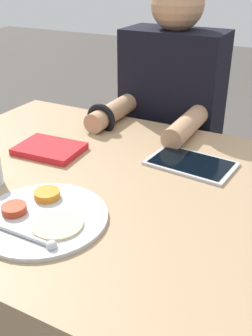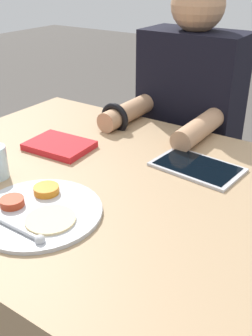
{
  "view_description": "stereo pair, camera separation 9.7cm",
  "coord_description": "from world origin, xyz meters",
  "px_view_note": "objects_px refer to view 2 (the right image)",
  "views": [
    {
      "loc": [
        0.45,
        -0.78,
        1.23
      ],
      "look_at": [
        0.04,
        -0.02,
        0.78
      ],
      "focal_mm": 42.0,
      "sensor_mm": 36.0,
      "label": 1
    },
    {
      "loc": [
        0.53,
        -0.73,
        1.23
      ],
      "look_at": [
        0.04,
        -0.02,
        0.78
      ],
      "focal_mm": 42.0,
      "sensor_mm": 36.0,
      "label": 2
    }
  ],
  "objects_px": {
    "tablet_device": "(197,167)",
    "red_notebook": "(59,146)",
    "person_diner": "(186,148)",
    "thali_tray": "(39,211)"
  },
  "relations": [
    {
      "from": "tablet_device",
      "to": "person_diner",
      "type": "bearing_deg",
      "value": 119.0
    },
    {
      "from": "tablet_device",
      "to": "red_notebook",
      "type": "bearing_deg",
      "value": -163.83
    },
    {
      "from": "thali_tray",
      "to": "person_diner",
      "type": "distance_m",
      "value": 0.84
    },
    {
      "from": "red_notebook",
      "to": "person_diner",
      "type": "xyz_separation_m",
      "value": [
        0.18,
        0.53,
        -0.16
      ]
    },
    {
      "from": "red_notebook",
      "to": "person_diner",
      "type": "distance_m",
      "value": 0.58
    },
    {
      "from": "red_notebook",
      "to": "person_diner",
      "type": "relative_size",
      "value": 0.17
    },
    {
      "from": "thali_tray",
      "to": "red_notebook",
      "type": "bearing_deg",
      "value": 125.19
    },
    {
      "from": "thali_tray",
      "to": "person_diner",
      "type": "relative_size",
      "value": 0.24
    },
    {
      "from": "person_diner",
      "to": "thali_tray",
      "type": "bearing_deg",
      "value": -88.31
    },
    {
      "from": "tablet_device",
      "to": "thali_tray",
      "type": "bearing_deg",
      "value": -116.43
    }
  ]
}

